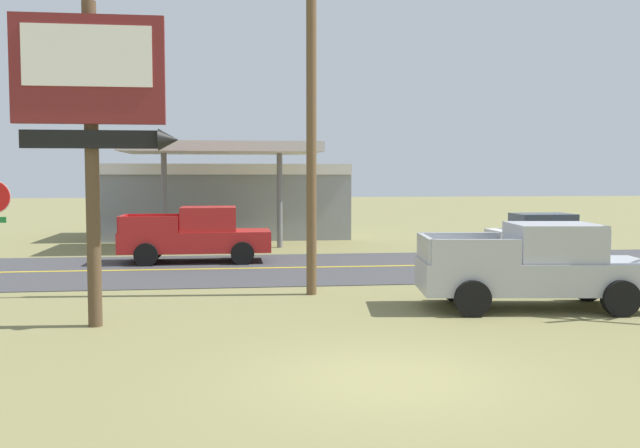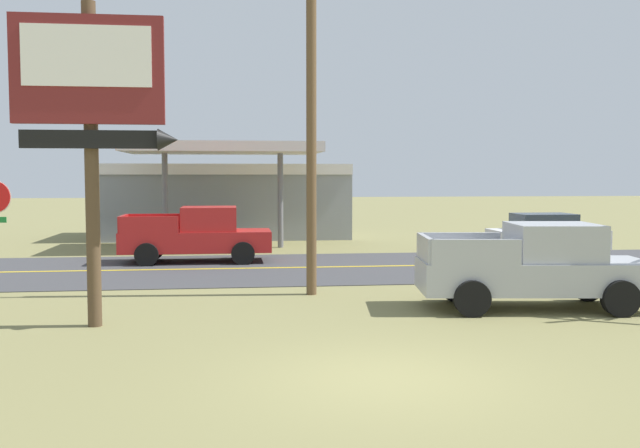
{
  "view_description": "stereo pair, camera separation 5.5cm",
  "coord_description": "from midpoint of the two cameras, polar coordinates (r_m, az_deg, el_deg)",
  "views": [
    {
      "loc": [
        -2.32,
        -10.38,
        3.06
      ],
      "look_at": [
        0.0,
        8.0,
        1.8
      ],
      "focal_mm": 40.13,
      "sensor_mm": 36.0,
      "label": 1
    },
    {
      "loc": [
        -2.27,
        -10.39,
        3.06
      ],
      "look_at": [
        0.0,
        8.0,
        1.8
      ],
      "focal_mm": 40.13,
      "sensor_mm": 36.0,
      "label": 2
    }
  ],
  "objects": [
    {
      "name": "ground_plane",
      "position": [
        11.07,
        5.33,
        -12.19
      ],
      "size": [
        180.0,
        180.0,
        0.0
      ],
      "primitive_type": "plane",
      "color": "olive"
    },
    {
      "name": "road_asphalt",
      "position": [
        23.69,
        -1.42,
        -3.5
      ],
      "size": [
        140.0,
        8.0,
        0.02
      ],
      "primitive_type": "cube",
      "color": "#3D3D3F",
      "rests_on": "ground"
    },
    {
      "name": "road_centre_line",
      "position": [
        23.69,
        -1.42,
        -3.47
      ],
      "size": [
        126.0,
        0.2,
        0.01
      ],
      "primitive_type": "cube",
      "color": "gold",
      "rests_on": "road_asphalt"
    },
    {
      "name": "motel_sign",
      "position": [
        15.0,
        -17.58,
        9.09
      ],
      "size": [
        3.2,
        0.54,
        6.5
      ],
      "color": "brown",
      "rests_on": "ground"
    },
    {
      "name": "utility_pole",
      "position": [
        18.37,
        -0.61,
        10.52
      ],
      "size": [
        1.93,
        0.26,
        9.74
      ],
      "color": "brown",
      "rests_on": "ground"
    },
    {
      "name": "gas_station",
      "position": [
        35.92,
        -7.56,
        2.08
      ],
      "size": [
        12.0,
        11.5,
        4.4
      ],
      "color": "gray",
      "rests_on": "ground"
    },
    {
      "name": "pickup_silver_parked_on_lawn",
      "position": [
        17.19,
        16.93,
        -3.29
      ],
      "size": [
        5.4,
        2.71,
        1.96
      ],
      "color": "#A8AAAF",
      "rests_on": "ground"
    },
    {
      "name": "pickup_red_on_road",
      "position": [
        25.5,
        -9.62,
        -0.88
      ],
      "size": [
        5.2,
        2.24,
        1.96
      ],
      "color": "red",
      "rests_on": "ground"
    },
    {
      "name": "car_white_near_lane",
      "position": [
        28.03,
        17.64,
        -0.85
      ],
      "size": [
        4.2,
        2.0,
        1.64
      ],
      "color": "silver",
      "rests_on": "ground"
    }
  ]
}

